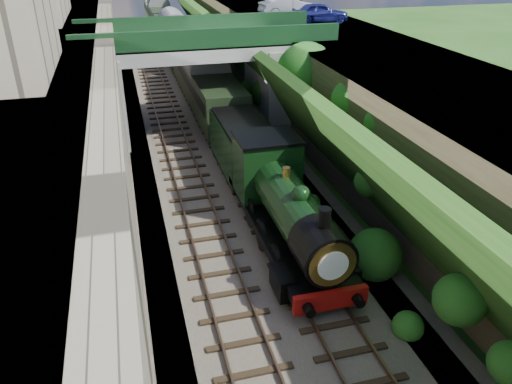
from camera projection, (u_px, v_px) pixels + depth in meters
trackbed at (211, 151)px, 31.11m from camera, size 10.00×90.00×0.20m
retaining_wall at (113, 105)px, 28.28m from camera, size 1.00×90.00×7.00m
street_plateau_left at (47, 110)px, 27.47m from camera, size 6.00×90.00×7.00m
street_plateau_right at (355, 92)px, 31.93m from camera, size 8.00×90.00×6.25m
embankment_slope at (308, 122)px, 28.01m from camera, size 4.80×90.00×6.41m
track_left at (179, 152)px, 30.58m from camera, size 2.50×90.00×0.20m
track_right at (230, 147)px, 31.32m from camera, size 2.50×90.00×0.20m
road_bridge at (211, 71)px, 32.94m from camera, size 16.00×6.40×7.25m
tree at (307, 75)px, 29.85m from camera, size 3.60×3.80×6.60m
car_blue at (320, 13)px, 36.99m from camera, size 4.32×2.14×1.41m
car_silver at (287, 6)px, 40.09m from camera, size 4.63×1.93×1.49m
locomotive at (286, 208)px, 20.90m from camera, size 3.10×10.22×3.83m
tender at (244, 149)px, 27.34m from camera, size 2.70×6.00×3.05m
coach_front at (204, 83)px, 37.95m from camera, size 2.90×18.00×3.70m
coach_middle at (175, 39)px, 54.08m from camera, size 2.90×18.00×3.70m
coach_rear at (159, 15)px, 70.20m from camera, size 2.90×18.00×3.70m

